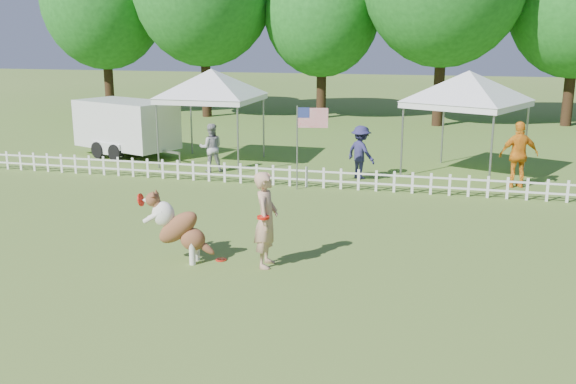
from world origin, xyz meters
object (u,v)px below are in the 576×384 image
object	(u,v)px
spectator_c	(519,155)
dog	(179,227)
frisbee_on_turf	(221,260)
cargo_trailer	(127,128)
canopy_tent_right	(466,125)
flag_pole	(297,148)
spectator_b	(361,152)
handler	(266,220)
spectator_a	(211,148)
canopy_tent_left	(213,117)

from	to	relation	value
spectator_c	dog	bearing A→B (deg)	33.15
frisbee_on_turf	cargo_trailer	xyz separation A→B (m)	(-7.11, 9.60, 1.00)
canopy_tent_right	flag_pole	xyz separation A→B (m)	(-4.58, -3.13, -0.39)
spectator_b	spectator_c	distance (m)	4.53
dog	spectator_c	distance (m)	10.68
canopy_tent_right	flag_pole	world-z (taller)	canopy_tent_right
spectator_c	frisbee_on_turf	bearing A→B (deg)	35.47
frisbee_on_turf	flag_pole	world-z (taller)	flag_pole
canopy_tent_right	cargo_trailer	bearing A→B (deg)	-157.51
frisbee_on_turf	flag_pole	xyz separation A→B (m)	(0.05, 6.09, 1.18)
handler	spectator_b	bearing A→B (deg)	-8.73
frisbee_on_turf	spectator_c	xyz separation A→B (m)	(6.12, 7.93, 0.94)
handler	frisbee_on_turf	world-z (taller)	handler
dog	spectator_b	distance (m)	8.52
frisbee_on_turf	spectator_b	distance (m)	8.13
cargo_trailer	spectator_b	xyz separation A→B (m)	(8.71, -1.66, -0.20)
spectator_b	spectator_a	bearing A→B (deg)	39.63
handler	flag_pole	world-z (taller)	flag_pole
canopy_tent_left	spectator_a	world-z (taller)	canopy_tent_left
canopy_tent_left	spectator_a	xyz separation A→B (m)	(0.48, -1.43, -0.78)
spectator_a	cargo_trailer	bearing A→B (deg)	-47.11
handler	flag_pole	bearing A→B (deg)	4.15
cargo_trailer	spectator_a	xyz separation A→B (m)	(3.94, -1.84, -0.24)
canopy_tent_right	spectator_c	bearing A→B (deg)	-16.47
frisbee_on_turf	canopy_tent_right	size ratio (longest dim) A/B	0.07
frisbee_on_turf	canopy_tent_left	distance (m)	10.00
dog	handler	bearing A→B (deg)	2.46
handler	canopy_tent_left	size ratio (longest dim) A/B	0.59
dog	spectator_a	bearing A→B (deg)	103.19
canopy_tent_right	dog	bearing A→B (deg)	-95.22
frisbee_on_turf	cargo_trailer	distance (m)	11.99
cargo_trailer	canopy_tent_right	bearing A→B (deg)	19.61
spectator_a	dog	bearing A→B (deg)	84.77
handler	canopy_tent_left	world-z (taller)	canopy_tent_left
handler	cargo_trailer	bearing A→B (deg)	35.70
handler	spectator_c	world-z (taller)	spectator_c
handler	dog	bearing A→B (deg)	92.02
spectator_a	canopy_tent_left	bearing A→B (deg)	-93.59
cargo_trailer	flag_pole	distance (m)	7.98
dog	flag_pole	bearing A→B (deg)	79.17
spectator_c	spectator_a	bearing A→B (deg)	-15.81
frisbee_on_turf	spectator_c	world-z (taller)	spectator_c
handler	canopy_tent_right	world-z (taller)	canopy_tent_right
canopy_tent_right	spectator_b	xyz separation A→B (m)	(-3.04, -1.28, -0.77)
canopy_tent_right	cargo_trailer	size ratio (longest dim) A/B	0.69
dog	frisbee_on_turf	size ratio (longest dim) A/B	6.38
canopy_tent_left	spectator_a	size ratio (longest dim) A/B	2.01
cargo_trailer	spectator_b	world-z (taller)	cargo_trailer
spectator_c	flag_pole	bearing A→B (deg)	0.01
dog	spectator_c	xyz separation A→B (m)	(6.86, 8.18, 0.26)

